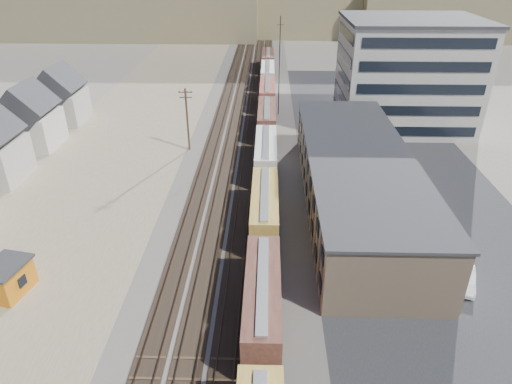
{
  "coord_description": "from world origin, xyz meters",
  "views": [
    {
      "loc": [
        4.08,
        -25.28,
        28.89
      ],
      "look_at": [
        2.73,
        22.49,
        3.0
      ],
      "focal_mm": 32.0,
      "sensor_mm": 36.0,
      "label": 1
    }
  ],
  "objects_px": {
    "utility_pole_north": "(187,118)",
    "parked_car_blue": "(354,119)",
    "parked_car_white": "(464,278)",
    "maintenance_shed": "(8,278)",
    "freight_train": "(266,134)"
  },
  "relations": [
    {
      "from": "utility_pole_north",
      "to": "parked_car_blue",
      "type": "relative_size",
      "value": 1.63
    },
    {
      "from": "parked_car_white",
      "to": "parked_car_blue",
      "type": "distance_m",
      "value": 45.65
    },
    {
      "from": "parked_car_white",
      "to": "maintenance_shed",
      "type": "bearing_deg",
      "value": -159.86
    },
    {
      "from": "utility_pole_north",
      "to": "maintenance_shed",
      "type": "bearing_deg",
      "value": -108.34
    },
    {
      "from": "parked_car_white",
      "to": "utility_pole_north",
      "type": "bearing_deg",
      "value": 151.49
    },
    {
      "from": "utility_pole_north",
      "to": "parked_car_white",
      "type": "bearing_deg",
      "value": -45.57
    },
    {
      "from": "freight_train",
      "to": "parked_car_white",
      "type": "height_order",
      "value": "freight_train"
    },
    {
      "from": "maintenance_shed",
      "to": "utility_pole_north",
      "type": "bearing_deg",
      "value": 71.66
    },
    {
      "from": "freight_train",
      "to": "parked_car_white",
      "type": "xyz_separation_m",
      "value": [
        19.29,
        -32.39,
        -1.97
      ]
    },
    {
      "from": "freight_train",
      "to": "parked_car_white",
      "type": "bearing_deg",
      "value": -59.23
    },
    {
      "from": "freight_train",
      "to": "utility_pole_north",
      "type": "relative_size",
      "value": 11.97
    },
    {
      "from": "utility_pole_north",
      "to": "maintenance_shed",
      "type": "xyz_separation_m",
      "value": [
        -11.45,
        -34.54,
        -3.65
      ]
    },
    {
      "from": "parked_car_blue",
      "to": "utility_pole_north",
      "type": "bearing_deg",
      "value": 148.81
    },
    {
      "from": "utility_pole_north",
      "to": "parked_car_blue",
      "type": "distance_m",
      "value": 31.67
    },
    {
      "from": "freight_train",
      "to": "parked_car_blue",
      "type": "relative_size",
      "value": 19.49
    }
  ]
}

